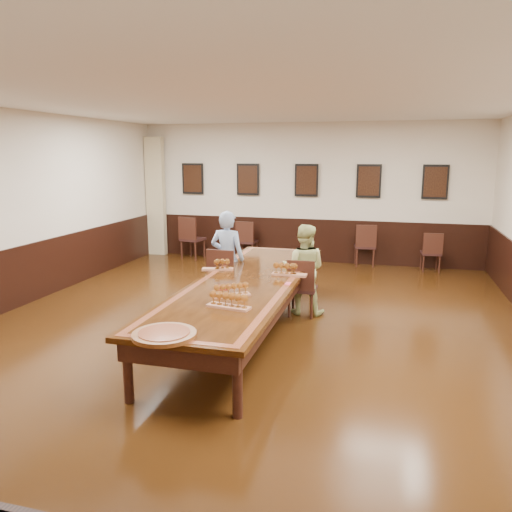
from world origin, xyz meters
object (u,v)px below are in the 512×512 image
(person_man, at_px, (227,258))
(spare_chair_d, at_px, (431,252))
(chair_man, at_px, (225,277))
(spare_chair_a, at_px, (193,238))
(carved_platter, at_px, (164,334))
(conference_table, at_px, (247,290))
(chair_woman, at_px, (302,287))
(person_woman, at_px, (304,269))
(spare_chair_c, at_px, (365,245))
(spare_chair_b, at_px, (247,240))

(person_man, bearing_deg, spare_chair_d, -131.27)
(chair_man, relative_size, spare_chair_a, 0.97)
(carved_platter, bearing_deg, chair_man, 98.69)
(chair_man, bearing_deg, conference_table, 126.41)
(chair_woman, relative_size, conference_table, 0.18)
(chair_man, relative_size, spare_chair_d, 1.16)
(person_woman, xyz_separation_m, conference_table, (-0.63, -1.04, -0.10))
(person_man, bearing_deg, chair_man, 90.00)
(chair_woman, height_order, person_woman, person_woman)
(person_man, xyz_separation_m, carved_platter, (0.51, -3.48, -0.02))
(chair_man, distance_m, spare_chair_c, 4.28)
(person_man, height_order, carved_platter, person_man)
(person_man, distance_m, carved_platter, 3.52)
(spare_chair_d, bearing_deg, chair_man, 40.67)
(spare_chair_b, distance_m, spare_chair_d, 4.16)
(spare_chair_a, bearing_deg, spare_chair_b, -158.05)
(spare_chair_d, xyz_separation_m, person_woman, (-2.16, -3.57, 0.28))
(person_man, distance_m, conference_table, 1.35)
(spare_chair_a, xyz_separation_m, person_man, (2.00, -3.37, 0.28))
(chair_woman, relative_size, spare_chair_c, 0.95)
(spare_chair_b, bearing_deg, person_man, 103.26)
(spare_chair_b, relative_size, carved_platter, 1.18)
(chair_woman, distance_m, person_man, 1.36)
(conference_table, bearing_deg, chair_woman, 56.16)
(spare_chair_d, height_order, conference_table, spare_chair_d)
(spare_chair_a, relative_size, person_woman, 0.72)
(spare_chair_a, xyz_separation_m, conference_table, (2.67, -4.53, 0.10))
(chair_man, height_order, chair_woman, chair_man)
(chair_woman, bearing_deg, spare_chair_a, -47.80)
(spare_chair_d, bearing_deg, chair_woman, 54.44)
(spare_chair_c, relative_size, person_man, 0.60)
(spare_chair_b, distance_m, spare_chair_c, 2.75)
(chair_man, xyz_separation_m, spare_chair_a, (-2.00, 3.47, 0.02))
(chair_woman, height_order, spare_chair_c, spare_chair_c)
(chair_woman, xyz_separation_m, spare_chair_d, (2.16, 3.67, -0.03))
(spare_chair_c, bearing_deg, chair_woman, 70.29)
(spare_chair_a, height_order, conference_table, spare_chair_a)
(chair_woman, xyz_separation_m, carved_platter, (-0.79, -3.27, 0.32))
(conference_table, xyz_separation_m, carved_platter, (-0.16, -2.33, 0.16))
(spare_chair_c, bearing_deg, chair_man, 52.54)
(spare_chair_c, bearing_deg, spare_chair_a, -4.83)
(spare_chair_c, distance_m, person_woman, 3.84)
(spare_chair_c, height_order, conference_table, spare_chair_c)
(spare_chair_a, xyz_separation_m, spare_chair_d, (5.46, 0.09, -0.09))
(chair_woman, bearing_deg, spare_chair_b, -62.87)
(person_woman, distance_m, carved_platter, 3.46)
(chair_woman, xyz_separation_m, conference_table, (-0.63, -0.94, 0.16))
(spare_chair_c, xyz_separation_m, spare_chair_d, (1.41, -0.19, -0.05))
(person_woman, height_order, carved_platter, person_woman)
(conference_table, bearing_deg, person_man, 120.00)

